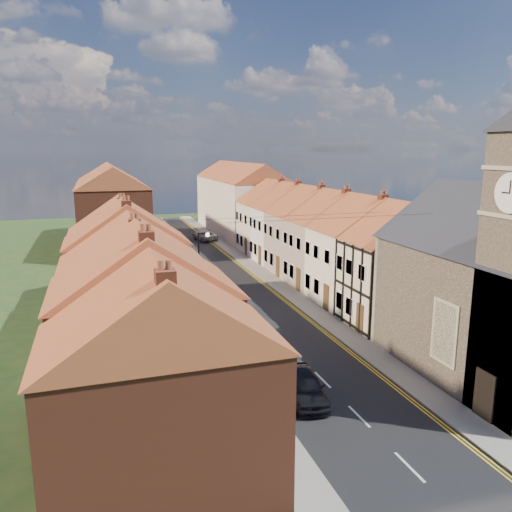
{
  "coord_description": "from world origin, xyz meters",
  "views": [
    {
      "loc": [
        -11.09,
        -16.79,
        12.26
      ],
      "look_at": [
        1.4,
        22.25,
        3.5
      ],
      "focal_mm": 35.0,
      "sensor_mm": 36.0,
      "label": 1
    }
  ],
  "objects_px": {
    "car_distant": "(157,234)",
    "pedestrian_left": "(220,327)",
    "lamppost": "(200,266)",
    "car_far": "(180,249)",
    "car_near": "(305,386)",
    "car_mid": "(192,278)",
    "car_distant_b": "(205,235)",
    "church": "(510,274)"
  },
  "relations": [
    {
      "from": "car_distant",
      "to": "pedestrian_left",
      "type": "height_order",
      "value": "pedestrian_left"
    },
    {
      "from": "lamppost",
      "to": "car_far",
      "type": "distance_m",
      "value": 22.22
    },
    {
      "from": "car_near",
      "to": "car_far",
      "type": "height_order",
      "value": "car_near"
    },
    {
      "from": "lamppost",
      "to": "car_mid",
      "type": "height_order",
      "value": "lamppost"
    },
    {
      "from": "car_mid",
      "to": "car_distant_b",
      "type": "relative_size",
      "value": 0.92
    },
    {
      "from": "car_mid",
      "to": "car_far",
      "type": "distance_m",
      "value": 14.88
    },
    {
      "from": "car_distant",
      "to": "car_far",
      "type": "bearing_deg",
      "value": -95.15
    },
    {
      "from": "car_distant",
      "to": "church",
      "type": "bearing_deg",
      "value": -87.62
    },
    {
      "from": "car_mid",
      "to": "car_distant_b",
      "type": "distance_m",
      "value": 23.68
    },
    {
      "from": "lamppost",
      "to": "car_distant_b",
      "type": "relative_size",
      "value": 1.24
    },
    {
      "from": "lamppost",
      "to": "car_distant_b",
      "type": "xyz_separation_m",
      "value": [
        6.68,
        30.0,
        -2.86
      ]
    },
    {
      "from": "church",
      "to": "car_far",
      "type": "height_order",
      "value": "church"
    },
    {
      "from": "car_mid",
      "to": "car_distant_b",
      "type": "bearing_deg",
      "value": 72.66
    },
    {
      "from": "car_near",
      "to": "car_distant",
      "type": "distance_m",
      "value": 49.61
    },
    {
      "from": "car_near",
      "to": "pedestrian_left",
      "type": "xyz_separation_m",
      "value": [
        -2.13,
        9.14,
        0.15
      ]
    },
    {
      "from": "car_near",
      "to": "car_distant_b",
      "type": "distance_m",
      "value": 45.94
    },
    {
      "from": "car_distant",
      "to": "car_mid",
      "type": "bearing_deg",
      "value": -101.57
    },
    {
      "from": "pedestrian_left",
      "to": "car_mid",
      "type": "bearing_deg",
      "value": 104.51
    },
    {
      "from": "car_near",
      "to": "pedestrian_left",
      "type": "relative_size",
      "value": 2.84
    },
    {
      "from": "car_near",
      "to": "car_distant",
      "type": "bearing_deg",
      "value": 101.29
    },
    {
      "from": "church",
      "to": "car_distant_b",
      "type": "height_order",
      "value": "church"
    },
    {
      "from": "lamppost",
      "to": "car_far",
      "type": "height_order",
      "value": "lamppost"
    },
    {
      "from": "lamppost",
      "to": "pedestrian_left",
      "type": "xyz_separation_m",
      "value": [
        -0.11,
        -6.56,
        -2.65
      ]
    },
    {
      "from": "car_distant",
      "to": "pedestrian_left",
      "type": "xyz_separation_m",
      "value": [
        -0.72,
        -40.45,
        0.33
      ]
    },
    {
      "from": "car_near",
      "to": "car_far",
      "type": "distance_m",
      "value": 37.63
    },
    {
      "from": "car_mid",
      "to": "car_near",
      "type": "bearing_deg",
      "value": -88.96
    },
    {
      "from": "church",
      "to": "pedestrian_left",
      "type": "xyz_separation_m",
      "value": [
        -13.28,
        10.12,
        -4.99
      ]
    },
    {
      "from": "pedestrian_left",
      "to": "car_distant",
      "type": "bearing_deg",
      "value": 106.5
    },
    {
      "from": "church",
      "to": "car_mid",
      "type": "distance_m",
      "value": 27.39
    },
    {
      "from": "lamppost",
      "to": "car_mid",
      "type": "distance_m",
      "value": 7.67
    },
    {
      "from": "pedestrian_left",
      "to": "church",
      "type": "bearing_deg",
      "value": -19.78
    },
    {
      "from": "car_near",
      "to": "car_mid",
      "type": "height_order",
      "value": "car_near"
    },
    {
      "from": "lamppost",
      "to": "car_far",
      "type": "relative_size",
      "value": 1.57
    },
    {
      "from": "car_near",
      "to": "car_distant",
      "type": "relative_size",
      "value": 1.09
    },
    {
      "from": "lamppost",
      "to": "car_near",
      "type": "height_order",
      "value": "lamppost"
    },
    {
      "from": "car_near",
      "to": "car_distant_b",
      "type": "height_order",
      "value": "car_near"
    },
    {
      "from": "car_near",
      "to": "car_far",
      "type": "relative_size",
      "value": 1.14
    },
    {
      "from": "pedestrian_left",
      "to": "lamppost",
      "type": "bearing_deg",
      "value": 106.58
    },
    {
      "from": "car_near",
      "to": "car_far",
      "type": "xyz_separation_m",
      "value": [
        -0.06,
        37.63,
        -0.18
      ]
    },
    {
      "from": "car_distant_b",
      "to": "car_mid",
      "type": "bearing_deg",
      "value": 66.16
    },
    {
      "from": "car_near",
      "to": "car_mid",
      "type": "xyz_separation_m",
      "value": [
        -1.41,
        22.81,
        -0.01
      ]
    },
    {
      "from": "car_mid",
      "to": "car_distant",
      "type": "height_order",
      "value": "car_mid"
    }
  ]
}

